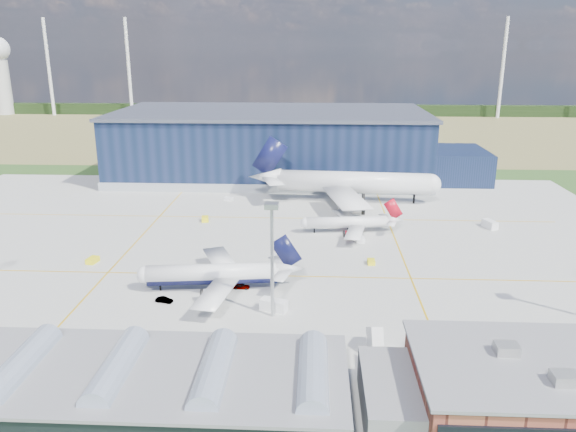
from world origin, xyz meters
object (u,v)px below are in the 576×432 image
(gse_tug_b, at_px, (371,262))
(light_mast_center, at_px, (272,242))
(airliner_widebody, at_px, (354,171))
(car_a, at_px, (241,286))
(gse_van_a, at_px, (274,305))
(gse_cart_a, at_px, (360,239))
(airliner_navy, at_px, (212,264))
(gse_tug_a, at_px, (93,260))
(gse_cart_b, at_px, (229,199))
(gse_van_c, at_px, (456,359))
(airstair, at_px, (375,342))
(airliner_red, at_px, (347,216))
(hangar, at_px, (278,147))
(car_b, at_px, (164,300))
(gse_van_b, at_px, (490,224))
(gse_tug_c, at_px, (205,219))

(gse_tug_b, bearing_deg, light_mast_center, -127.87)
(airliner_widebody, xyz_separation_m, car_a, (-28.62, -72.41, -9.89))
(gse_van_a, bearing_deg, gse_cart_a, -4.68)
(airliner_navy, relative_size, airliner_widebody, 0.56)
(light_mast_center, distance_m, gse_tug_a, 54.69)
(gse_cart_b, bearing_deg, gse_van_c, -132.59)
(airliner_widebody, distance_m, gse_tug_a, 89.65)
(airliner_widebody, relative_size, airstair, 12.82)
(gse_tug_b, bearing_deg, airliner_widebody, 90.55)
(gse_van_a, bearing_deg, airliner_red, 1.89)
(hangar, height_order, airstair, hangar)
(light_mast_center, xyz_separation_m, car_b, (-22.75, 4.99, -14.84))
(airliner_red, bearing_deg, gse_van_a, 65.50)
(light_mast_center, distance_m, gse_van_b, 83.88)
(gse_cart_b, distance_m, airstair, 103.82)
(gse_tug_a, relative_size, gse_tug_c, 1.01)
(car_a, distance_m, car_b, 16.73)
(hangar, distance_m, airliner_red, 77.04)
(airliner_red, height_order, airstair, airliner_red)
(airliner_widebody, bearing_deg, gse_tug_b, -84.76)
(hangar, relative_size, gse_tug_b, 54.98)
(gse_van_b, xyz_separation_m, gse_cart_b, (-80.06, 25.85, -0.52))
(airliner_navy, relative_size, airliner_red, 1.23)
(airliner_widebody, distance_m, gse_cart_b, 43.36)
(gse_cart_a, bearing_deg, airliner_navy, -146.78)
(airliner_navy, bearing_deg, hangar, -99.99)
(gse_van_c, bearing_deg, gse_cart_a, 14.12)
(airliner_navy, height_order, car_b, airliner_navy)
(airliner_red, xyz_separation_m, gse_van_c, (14.53, -68.00, -3.70))
(gse_van_a, relative_size, car_a, 1.41)
(hangar, bearing_deg, airliner_navy, -93.38)
(airliner_red, xyz_separation_m, car_b, (-39.82, -47.01, -4.21))
(hangar, relative_size, gse_cart_b, 49.76)
(airliner_navy, bearing_deg, gse_cart_b, -90.60)
(light_mast_center, height_order, gse_van_a, light_mast_center)
(gse_tug_b, height_order, gse_van_b, gse_van_b)
(gse_cart_b, bearing_deg, light_mast_center, -146.21)
(gse_van_b, bearing_deg, gse_cart_a, 179.82)
(airliner_red, distance_m, gse_van_a, 52.47)
(gse_van_b, distance_m, car_a, 80.65)
(car_a, bearing_deg, airstair, -130.46)
(light_mast_center, bearing_deg, gse_tug_a, 150.59)
(gse_cart_a, xyz_separation_m, gse_cart_b, (-41.53, 39.64, -0.10))
(light_mast_center, relative_size, gse_tug_c, 7.05)
(hangar, relative_size, car_a, 38.14)
(gse_tug_a, relative_size, gse_van_b, 0.66)
(airliner_navy, height_order, airliner_red, airliner_navy)
(car_b, bearing_deg, airliner_widebody, -16.14)
(gse_tug_b, xyz_separation_m, gse_cart_b, (-43.19, 55.64, 0.06))
(gse_tug_c, xyz_separation_m, airstair, (43.59, -72.33, 0.90))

